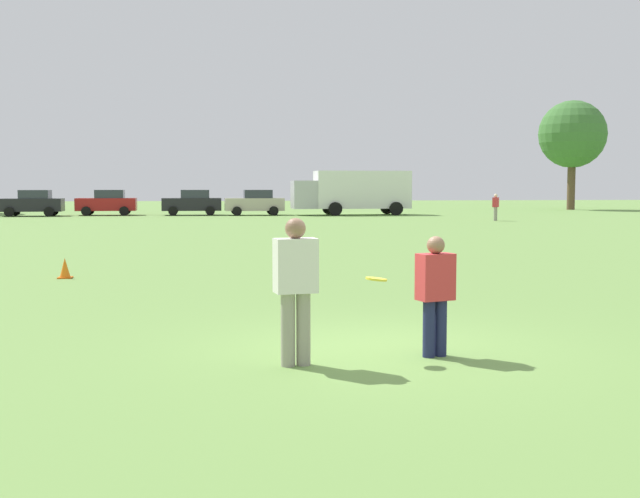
{
  "coord_description": "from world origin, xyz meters",
  "views": [
    {
      "loc": [
        -2.1,
        -10.29,
        2.18
      ],
      "look_at": [
        -0.72,
        0.82,
        1.27
      ],
      "focal_mm": 44.75,
      "sensor_mm": 36.0,
      "label": 1
    }
  ],
  "objects_px": {
    "traffic_cone": "(65,268)",
    "bystander_sideline_watcher": "(496,206)",
    "parked_car_mid_left": "(107,202)",
    "player_thrower": "(296,283)",
    "box_truck": "(353,191)",
    "frisbee": "(376,279)",
    "parked_car_mid_right": "(255,202)",
    "parked_car_center": "(192,202)",
    "parked_car_near_left": "(32,203)",
    "player_defender": "(435,289)"
  },
  "relations": [
    {
      "from": "frisbee",
      "to": "parked_car_mid_right",
      "type": "height_order",
      "value": "parked_car_mid_right"
    },
    {
      "from": "frisbee",
      "to": "traffic_cone",
      "type": "distance_m",
      "value": 10.97
    },
    {
      "from": "traffic_cone",
      "to": "bystander_sideline_watcher",
      "type": "distance_m",
      "value": 34.24
    },
    {
      "from": "frisbee",
      "to": "traffic_cone",
      "type": "xyz_separation_m",
      "value": [
        -5.53,
        9.44,
        -0.78
      ]
    },
    {
      "from": "traffic_cone",
      "to": "bystander_sideline_watcher",
      "type": "height_order",
      "value": "bystander_sideline_watcher"
    },
    {
      "from": "parked_car_mid_left",
      "to": "box_truck",
      "type": "xyz_separation_m",
      "value": [
        17.65,
        -1.5,
        0.83
      ]
    },
    {
      "from": "parked_car_mid_left",
      "to": "player_thrower",
      "type": "bearing_deg",
      "value": -79.66
    },
    {
      "from": "parked_car_near_left",
      "to": "box_truck",
      "type": "bearing_deg",
      "value": -1.29
    },
    {
      "from": "parked_car_center",
      "to": "parked_car_mid_right",
      "type": "relative_size",
      "value": 1.0
    },
    {
      "from": "parked_car_center",
      "to": "player_defender",
      "type": "bearing_deg",
      "value": -84.43
    },
    {
      "from": "parked_car_near_left",
      "to": "parked_car_center",
      "type": "distance_m",
      "value": 11.01
    },
    {
      "from": "frisbee",
      "to": "parked_car_near_left",
      "type": "bearing_deg",
      "value": 107.3
    },
    {
      "from": "parked_car_center",
      "to": "bystander_sideline_watcher",
      "type": "relative_size",
      "value": 2.6
    },
    {
      "from": "player_defender",
      "to": "parked_car_near_left",
      "type": "distance_m",
      "value": 50.42
    },
    {
      "from": "frisbee",
      "to": "traffic_cone",
      "type": "relative_size",
      "value": 0.57
    },
    {
      "from": "traffic_cone",
      "to": "frisbee",
      "type": "bearing_deg",
      "value": -59.62
    },
    {
      "from": "box_truck",
      "to": "bystander_sideline_watcher",
      "type": "distance_m",
      "value": 12.57
    },
    {
      "from": "player_thrower",
      "to": "box_truck",
      "type": "distance_m",
      "value": 48.47
    },
    {
      "from": "traffic_cone",
      "to": "bystander_sideline_watcher",
      "type": "relative_size",
      "value": 0.29
    },
    {
      "from": "player_defender",
      "to": "parked_car_center",
      "type": "distance_m",
      "value": 48.59
    },
    {
      "from": "frisbee",
      "to": "parked_car_mid_left",
      "type": "bearing_deg",
      "value": 101.54
    },
    {
      "from": "bystander_sideline_watcher",
      "to": "traffic_cone",
      "type": "bearing_deg",
      "value": -126.16
    },
    {
      "from": "frisbee",
      "to": "bystander_sideline_watcher",
      "type": "bearing_deg",
      "value": 68.42
    },
    {
      "from": "player_defender",
      "to": "bystander_sideline_watcher",
      "type": "xyz_separation_m",
      "value": [
        13.89,
        37.0,
        0.07
      ]
    },
    {
      "from": "parked_car_mid_right",
      "to": "traffic_cone",
      "type": "bearing_deg",
      "value": -98.99
    },
    {
      "from": "traffic_cone",
      "to": "box_truck",
      "type": "bearing_deg",
      "value": 70.88
    },
    {
      "from": "parked_car_center",
      "to": "parked_car_mid_right",
      "type": "bearing_deg",
      "value": -7.49
    },
    {
      "from": "player_defender",
      "to": "box_truck",
      "type": "bearing_deg",
      "value": 81.75
    },
    {
      "from": "player_thrower",
      "to": "parked_car_mid_right",
      "type": "bearing_deg",
      "value": 88.13
    },
    {
      "from": "player_thrower",
      "to": "bystander_sideline_watcher",
      "type": "xyz_separation_m",
      "value": [
        15.69,
        37.29,
        -0.08
      ]
    },
    {
      "from": "parked_car_near_left",
      "to": "parked_car_mid_right",
      "type": "distance_m",
      "value": 15.49
    },
    {
      "from": "frisbee",
      "to": "parked_car_center",
      "type": "relative_size",
      "value": 0.06
    },
    {
      "from": "frisbee",
      "to": "parked_car_mid_left",
      "type": "height_order",
      "value": "parked_car_mid_left"
    },
    {
      "from": "parked_car_near_left",
      "to": "parked_car_mid_right",
      "type": "relative_size",
      "value": 1.0
    },
    {
      "from": "parked_car_near_left",
      "to": "parked_car_mid_right",
      "type": "bearing_deg",
      "value": -0.51
    },
    {
      "from": "parked_car_center",
      "to": "parked_car_mid_right",
      "type": "distance_m",
      "value": 4.52
    },
    {
      "from": "traffic_cone",
      "to": "bystander_sideline_watcher",
      "type": "bearing_deg",
      "value": 53.84
    },
    {
      "from": "parked_car_near_left",
      "to": "parked_car_center",
      "type": "bearing_deg",
      "value": 2.36
    },
    {
      "from": "player_thrower",
      "to": "player_defender",
      "type": "bearing_deg",
      "value": 9.13
    },
    {
      "from": "player_thrower",
      "to": "parked_car_mid_right",
      "type": "distance_m",
      "value": 48.08
    },
    {
      "from": "player_defender",
      "to": "parked_car_mid_right",
      "type": "xyz_separation_m",
      "value": [
        -0.23,
        47.77,
        0.07
      ]
    },
    {
      "from": "player_defender",
      "to": "box_truck",
      "type": "height_order",
      "value": "box_truck"
    },
    {
      "from": "player_thrower",
      "to": "parked_car_mid_left",
      "type": "relative_size",
      "value": 0.42
    },
    {
      "from": "parked_car_mid_right",
      "to": "box_truck",
      "type": "height_order",
      "value": "box_truck"
    },
    {
      "from": "traffic_cone",
      "to": "parked_car_mid_left",
      "type": "bearing_deg",
      "value": 96.44
    },
    {
      "from": "parked_car_mid_left",
      "to": "traffic_cone",
      "type": "bearing_deg",
      "value": -83.56
    },
    {
      "from": "player_thrower",
      "to": "box_truck",
      "type": "height_order",
      "value": "box_truck"
    },
    {
      "from": "parked_car_near_left",
      "to": "parked_car_mid_right",
      "type": "height_order",
      "value": "same"
    },
    {
      "from": "traffic_cone",
      "to": "parked_car_mid_left",
      "type": "xyz_separation_m",
      "value": [
        -4.46,
        39.54,
        0.69
      ]
    },
    {
      "from": "bystander_sideline_watcher",
      "to": "frisbee",
      "type": "bearing_deg",
      "value": -111.58
    }
  ]
}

